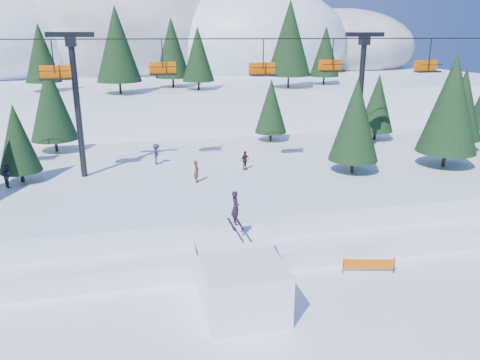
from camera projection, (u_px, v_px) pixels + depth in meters
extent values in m
plane|color=white|center=(269.00, 330.00, 20.85)|extent=(160.00, 160.00, 0.00)
cube|color=white|center=(204.00, 184.00, 37.20)|extent=(70.00, 22.00, 2.50)
cube|color=white|center=(231.00, 244.00, 28.12)|extent=(70.00, 6.00, 1.10)
cube|color=white|center=(160.00, 91.00, 83.12)|extent=(110.00, 60.00, 6.00)
ellipsoid|color=#605B59|center=(121.00, 31.00, 88.03)|extent=(44.00, 39.60, 26.40)
ellipsoid|color=white|center=(255.00, 41.00, 86.41)|extent=(34.00, 30.60, 19.72)
ellipsoid|color=#605B59|center=(340.00, 47.00, 96.76)|extent=(30.00, 27.00, 15.00)
cylinder|color=black|center=(120.00, 88.00, 54.16)|extent=(0.26, 0.26, 1.37)
cone|color=#1A391A|center=(117.00, 44.00, 52.70)|extent=(5.09, 5.09, 8.42)
cylinder|color=black|center=(199.00, 85.00, 58.05)|extent=(0.26, 0.26, 1.06)
cone|color=#1A391A|center=(198.00, 54.00, 56.92)|extent=(3.95, 3.95, 6.53)
cylinder|color=black|center=(288.00, 82.00, 60.33)|extent=(0.26, 0.26, 1.51)
cone|color=#1A391A|center=(290.00, 38.00, 58.72)|extent=(5.62, 5.62, 9.30)
cylinder|color=black|center=(45.00, 87.00, 56.31)|extent=(0.26, 0.26, 1.11)
cone|color=#1A391A|center=(41.00, 53.00, 55.12)|extent=(4.14, 4.14, 6.84)
cylinder|color=black|center=(324.00, 80.00, 64.44)|extent=(0.26, 0.26, 1.08)
cone|color=#1A391A|center=(325.00, 51.00, 63.29)|extent=(4.02, 4.02, 6.65)
cylinder|color=black|center=(173.00, 82.00, 60.90)|extent=(0.26, 0.26, 1.22)
cone|color=#1A391A|center=(172.00, 48.00, 59.60)|extent=(4.53, 4.53, 7.49)
cube|color=white|center=(241.00, 283.00, 22.31)|extent=(3.73, 4.61, 2.52)
cube|color=white|center=(232.00, 241.00, 23.76)|extent=(3.73, 1.61, 0.90)
imported|color=black|center=(235.00, 208.00, 22.85)|extent=(0.44, 0.64, 1.71)
cube|color=black|center=(232.00, 224.00, 23.07)|extent=(0.11, 1.65, 0.03)
cube|color=black|center=(239.00, 224.00, 23.15)|extent=(0.11, 1.65, 0.03)
cylinder|color=black|center=(78.00, 109.00, 33.36)|extent=(0.44, 0.44, 10.00)
cube|color=black|center=(70.00, 35.00, 31.84)|extent=(3.20, 0.35, 0.35)
cube|color=black|center=(71.00, 41.00, 31.97)|extent=(0.70, 0.70, 0.70)
cylinder|color=black|center=(360.00, 100.00, 38.18)|extent=(0.44, 0.44, 10.00)
cube|color=black|center=(365.00, 34.00, 36.66)|extent=(3.20, 0.35, 0.35)
cube|color=black|center=(364.00, 40.00, 36.79)|extent=(0.70, 0.70, 0.70)
cylinder|color=black|center=(231.00, 39.00, 33.22)|extent=(46.00, 0.06, 0.06)
cylinder|color=black|center=(225.00, 39.00, 35.45)|extent=(46.00, 0.06, 0.06)
cylinder|color=black|center=(53.00, 57.00, 30.90)|extent=(0.08, 0.08, 2.20)
cube|color=black|center=(55.00, 79.00, 31.33)|extent=(2.00, 0.75, 0.12)
cube|color=#DF5A00|center=(55.00, 72.00, 31.55)|extent=(2.00, 0.10, 0.85)
cylinder|color=black|center=(54.00, 71.00, 30.84)|extent=(2.00, 0.06, 0.06)
cylinder|color=black|center=(162.00, 54.00, 34.74)|extent=(0.08, 0.08, 2.20)
cube|color=black|center=(163.00, 74.00, 35.17)|extent=(2.00, 0.75, 0.12)
cube|color=#DF5A00|center=(163.00, 68.00, 35.39)|extent=(2.00, 0.10, 0.85)
cylinder|color=black|center=(163.00, 67.00, 34.68)|extent=(2.00, 0.06, 0.06)
cylinder|color=black|center=(263.00, 55.00, 34.08)|extent=(0.08, 0.08, 2.20)
cube|color=black|center=(263.00, 75.00, 34.51)|extent=(2.00, 0.75, 0.12)
cube|color=#DF5A00|center=(262.00, 68.00, 34.73)|extent=(2.00, 0.10, 0.85)
cylinder|color=black|center=(264.00, 68.00, 34.02)|extent=(2.00, 0.06, 0.06)
cylinder|color=black|center=(333.00, 53.00, 37.74)|extent=(0.08, 0.08, 2.20)
cube|color=black|center=(332.00, 71.00, 38.17)|extent=(2.00, 0.75, 0.12)
cube|color=#DF5A00|center=(330.00, 65.00, 38.39)|extent=(2.00, 0.10, 0.85)
cylinder|color=black|center=(334.00, 64.00, 37.68)|extent=(2.00, 0.06, 0.06)
cylinder|color=black|center=(430.00, 53.00, 37.09)|extent=(0.08, 0.08, 2.20)
cube|color=black|center=(428.00, 72.00, 37.53)|extent=(2.00, 0.75, 0.12)
cube|color=#DF5A00|center=(426.00, 66.00, 37.74)|extent=(2.00, 0.10, 0.85)
cylinder|color=black|center=(431.00, 65.00, 37.04)|extent=(2.00, 0.06, 0.06)
cylinder|color=black|center=(444.00, 159.00, 37.20)|extent=(0.26, 0.26, 1.23)
cone|color=#1A391A|center=(451.00, 104.00, 35.88)|extent=(4.58, 4.58, 7.58)
cylinder|color=black|center=(457.00, 144.00, 42.61)|extent=(0.26, 0.26, 1.03)
cone|color=#1A391A|center=(462.00, 104.00, 41.52)|extent=(3.81, 3.81, 6.30)
cylinder|color=black|center=(375.00, 135.00, 46.78)|extent=(0.26, 0.26, 0.91)
cone|color=#1A391A|center=(377.00, 103.00, 45.81)|extent=(3.37, 3.37, 5.58)
cylinder|color=black|center=(56.00, 145.00, 42.07)|extent=(0.26, 0.26, 1.10)
cone|color=#1A391A|center=(51.00, 102.00, 40.90)|extent=(4.07, 4.07, 6.73)
cylinder|color=black|center=(271.00, 136.00, 46.34)|extent=(0.26, 0.26, 0.85)
cone|color=#1A391A|center=(271.00, 106.00, 45.44)|extent=(3.14, 3.14, 5.19)
cylinder|color=black|center=(22.00, 176.00, 33.44)|extent=(0.26, 0.26, 0.78)
cone|color=#1A391A|center=(17.00, 138.00, 32.61)|extent=(2.91, 2.91, 4.81)
cylinder|color=black|center=(352.00, 166.00, 35.71)|extent=(0.26, 0.26, 1.00)
cone|color=#1A391A|center=(355.00, 119.00, 34.64)|extent=(3.73, 3.73, 6.17)
imported|color=#254039|center=(347.00, 140.00, 42.45)|extent=(0.67, 0.93, 1.78)
imported|color=#302649|center=(157.00, 154.00, 37.80)|extent=(0.86, 1.22, 1.71)
imported|color=#26283C|center=(8.00, 176.00, 32.13)|extent=(0.92, 0.96, 1.57)
imported|color=#573020|center=(196.00, 171.00, 33.21)|extent=(0.50, 0.66, 1.61)
imported|color=#39191B|center=(245.00, 160.00, 36.29)|extent=(0.94, 0.79, 1.51)
cylinder|color=black|center=(343.00, 265.00, 25.73)|extent=(0.06, 0.06, 0.90)
cylinder|color=black|center=(394.00, 266.00, 25.71)|extent=(0.06, 0.06, 0.90)
cube|color=#DF5A00|center=(369.00, 264.00, 25.69)|extent=(2.73, 0.70, 0.55)
cylinder|color=black|center=(369.00, 238.00, 29.23)|extent=(0.06, 0.06, 0.90)
cylinder|color=black|center=(416.00, 240.00, 28.87)|extent=(0.06, 0.06, 0.90)
cube|color=#DF5A00|center=(392.00, 238.00, 29.02)|extent=(2.63, 1.05, 0.55)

